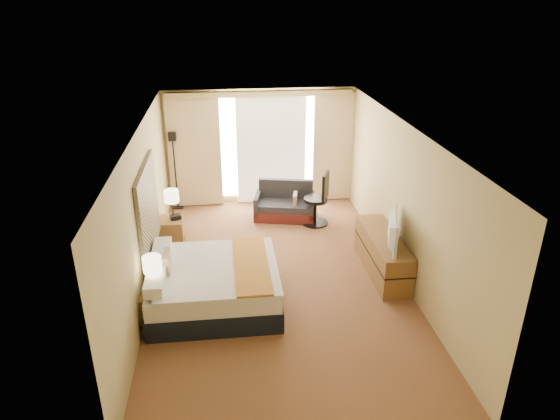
{
  "coord_description": "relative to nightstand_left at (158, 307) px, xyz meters",
  "views": [
    {
      "loc": [
        -0.81,
        -7.32,
        4.51
      ],
      "look_at": [
        0.09,
        0.4,
        1.1
      ],
      "focal_mm": 32.0,
      "sensor_mm": 36.0,
      "label": 1
    }
  ],
  "objects": [
    {
      "name": "bed",
      "position": [
        0.81,
        0.4,
        0.07
      ],
      "size": [
        1.96,
        1.79,
        0.95
      ],
      "color": "black",
      "rests_on": "floor"
    },
    {
      "name": "window",
      "position": [
        2.12,
        4.52,
        1.04
      ],
      "size": [
        2.3,
        0.02,
        2.3
      ],
      "primitive_type": "cube",
      "color": "white",
      "rests_on": "wall_back"
    },
    {
      "name": "floor_lamp",
      "position": [
        -0.03,
        4.35,
        0.97
      ],
      "size": [
        0.22,
        0.22,
        1.76
      ],
      "color": "black",
      "rests_on": "floor"
    },
    {
      "name": "media_dresser",
      "position": [
        3.7,
        1.05,
        0.07
      ],
      "size": [
        0.5,
        1.8,
        0.7
      ],
      "primitive_type": "cube",
      "color": "brown",
      "rests_on": "floor"
    },
    {
      "name": "lamp_left",
      "position": [
        -0.02,
        0.01,
        0.71
      ],
      "size": [
        0.27,
        0.27,
        0.56
      ],
      "color": "black",
      "rests_on": "nightstand_left"
    },
    {
      "name": "headboard",
      "position": [
        -0.19,
        1.25,
        1.01
      ],
      "size": [
        0.06,
        1.85,
        1.5
      ],
      "primitive_type": "cube",
      "color": "black",
      "rests_on": "wall_left"
    },
    {
      "name": "curtains",
      "position": [
        1.87,
        4.44,
        1.13
      ],
      "size": [
        4.12,
        0.19,
        2.56
      ],
      "color": "beige",
      "rests_on": "floor"
    },
    {
      "name": "wall_back",
      "position": [
        1.87,
        4.55,
        1.02
      ],
      "size": [
        4.2,
        0.02,
        2.6
      ],
      "primitive_type": "cube",
      "color": "#CDB97D",
      "rests_on": "ground"
    },
    {
      "name": "television",
      "position": [
        3.65,
        0.71,
        0.7
      ],
      "size": [
        0.4,
        0.95,
        0.55
      ],
      "primitive_type": "imported",
      "rotation": [
        0.0,
        0.0,
        1.27
      ],
      "color": "black",
      "rests_on": "media_dresser"
    },
    {
      "name": "floor",
      "position": [
        1.87,
        1.05,
        -0.28
      ],
      "size": [
        4.2,
        7.0,
        0.02
      ],
      "primitive_type": "cube",
      "color": "#532017",
      "rests_on": "ground"
    },
    {
      "name": "wall_front",
      "position": [
        1.87,
        -2.45,
        1.02
      ],
      "size": [
        4.2,
        0.02,
        2.6
      ],
      "primitive_type": "cube",
      "color": "#CDB97D",
      "rests_on": "ground"
    },
    {
      "name": "tissue_box",
      "position": [
        0.09,
        0.01,
        0.32
      ],
      "size": [
        0.12,
        0.12,
        0.1
      ],
      "primitive_type": "cube",
      "rotation": [
        0.0,
        0.0,
        0.16
      ],
      "color": "#89A6D4",
      "rests_on": "nightstand_left"
    },
    {
      "name": "wall_left",
      "position": [
        -0.23,
        1.05,
        1.02
      ],
      "size": [
        0.02,
        7.0,
        2.6
      ],
      "primitive_type": "cube",
      "color": "#CDB97D",
      "rests_on": "ground"
    },
    {
      "name": "telephone",
      "position": [
        0.09,
        2.5,
        0.31
      ],
      "size": [
        0.24,
        0.21,
        0.08
      ],
      "primitive_type": "cube",
      "rotation": [
        0.0,
        0.0,
        0.32
      ],
      "color": "black",
      "rests_on": "nightstand_right"
    },
    {
      "name": "nightstand_right",
      "position": [
        0.0,
        2.5,
        0.0
      ],
      "size": [
        0.45,
        0.52,
        0.55
      ],
      "primitive_type": "cube",
      "color": "brown",
      "rests_on": "floor"
    },
    {
      "name": "lamp_right",
      "position": [
        0.05,
        2.52,
        0.72
      ],
      "size": [
        0.27,
        0.27,
        0.58
      ],
      "color": "black",
      "rests_on": "nightstand_right"
    },
    {
      "name": "wall_right",
      "position": [
        3.97,
        1.05,
        1.02
      ],
      "size": [
        0.02,
        7.0,
        2.6
      ],
      "primitive_type": "cube",
      "color": "#CDB97D",
      "rests_on": "ground"
    },
    {
      "name": "desk_chair",
      "position": [
        2.96,
        3.13,
        0.23
      ],
      "size": [
        0.57,
        0.57,
        1.14
      ],
      "rotation": [
        0.0,
        0.0,
        -0.41
      ],
      "color": "black",
      "rests_on": "floor"
    },
    {
      "name": "nightstand_left",
      "position": [
        0.0,
        0.0,
        0.0
      ],
      "size": [
        0.45,
        0.52,
        0.55
      ],
      "primitive_type": "cube",
      "color": "brown",
      "rests_on": "floor"
    },
    {
      "name": "ceiling",
      "position": [
        1.87,
        1.05,
        2.33
      ],
      "size": [
        4.2,
        7.0,
        0.02
      ],
      "primitive_type": "cube",
      "color": "silver",
      "rests_on": "wall_back"
    },
    {
      "name": "loveseat",
      "position": [
        2.32,
        3.54,
        -0.01
      ],
      "size": [
        1.38,
        0.93,
        0.79
      ],
      "rotation": [
        0.0,
        0.0,
        -0.22
      ],
      "color": "#5C1C1A",
      "rests_on": "floor"
    }
  ]
}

